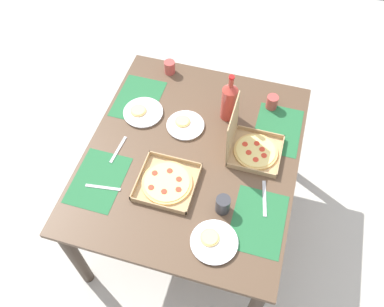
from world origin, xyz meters
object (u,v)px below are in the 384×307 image
object	(u,v)px
plate_near_right	(214,242)
cup_clear_right	(223,205)
soda_bottle	(229,101)
cup_dark	(170,67)
pizza_box_center	(251,146)
cup_red	(272,102)
pizza_box_edge_far	(167,182)
plate_far_left	(143,112)
plate_far_right	(185,125)

from	to	relation	value
plate_near_right	cup_clear_right	size ratio (longest dim) A/B	2.31
soda_bottle	cup_dark	xyz separation A→B (m)	(0.26, 0.44, -0.09)
cup_clear_right	cup_dark	distance (m)	1.03
pizza_box_center	soda_bottle	bearing A→B (deg)	39.39
soda_bottle	cup_dark	bearing A→B (deg)	59.84
cup_red	cup_clear_right	bearing A→B (deg)	170.89
pizza_box_edge_far	soda_bottle	bearing A→B (deg)	-20.15
pizza_box_center	plate_far_left	xyz separation A→B (m)	(0.10, 0.67, -0.04)
pizza_box_edge_far	cup_clear_right	xyz separation A→B (m)	(-0.07, -0.32, 0.04)
plate_far_left	cup_red	distance (m)	0.78
pizza_box_edge_far	cup_red	world-z (taller)	cup_red
plate_near_right	soda_bottle	size ratio (longest dim) A/B	0.72
soda_bottle	cup_red	world-z (taller)	soda_bottle
cup_dark	pizza_box_center	bearing A→B (deg)	-127.38
pizza_box_edge_far	cup_clear_right	distance (m)	0.33
plate_far_left	cup_clear_right	xyz separation A→B (m)	(-0.49, -0.61, 0.04)
plate_far_left	plate_far_right	distance (m)	0.27
plate_near_right	cup_dark	world-z (taller)	cup_dark
pizza_box_center	plate_far_right	distance (m)	0.41
plate_far_right	cup_clear_right	world-z (taller)	cup_clear_right
plate_far_right	soda_bottle	xyz separation A→B (m)	(0.14, -0.22, 0.12)
soda_bottle	cup_red	bearing A→B (deg)	-59.10
pizza_box_edge_far	plate_near_right	xyz separation A→B (m)	(-0.25, -0.32, -0.00)
plate_far_right	cup_dark	xyz separation A→B (m)	(0.40, 0.22, 0.03)
pizza_box_center	plate_far_left	world-z (taller)	pizza_box_center
pizza_box_center	cup_red	world-z (taller)	pizza_box_center
pizza_box_center	soda_bottle	distance (m)	0.29
cup_clear_right	pizza_box_center	bearing A→B (deg)	-9.08
plate_near_right	pizza_box_edge_far	bearing A→B (deg)	51.75
pizza_box_center	soda_bottle	xyz separation A→B (m)	(0.22, 0.18, 0.08)
soda_bottle	cup_clear_right	bearing A→B (deg)	-169.21
pizza_box_center	soda_bottle	size ratio (longest dim) A/B	0.97
pizza_box_edge_far	pizza_box_center	bearing A→B (deg)	-49.21
plate_near_right	cup_red	size ratio (longest dim) A/B	2.69
pizza_box_edge_far	plate_near_right	world-z (taller)	pizza_box_edge_far
pizza_box_center	plate_far_right	xyz separation A→B (m)	(0.07, 0.40, -0.04)
plate_far_right	cup_clear_right	size ratio (longest dim) A/B	2.20
soda_bottle	cup_dark	world-z (taller)	soda_bottle
plate_far_right	plate_far_left	bearing A→B (deg)	85.30
cup_red	cup_dark	bearing A→B (deg)	80.34
plate_far_left	plate_far_right	size ratio (longest dim) A/B	1.07
pizza_box_edge_far	plate_near_right	bearing A→B (deg)	-128.25
pizza_box_center	plate_far_left	size ratio (longest dim) A/B	1.32
pizza_box_edge_far	cup_clear_right	world-z (taller)	cup_clear_right
plate_far_left	cup_clear_right	size ratio (longest dim) A/B	2.36
soda_bottle	pizza_box_edge_far	bearing A→B (deg)	159.85
plate_far_left	soda_bottle	bearing A→B (deg)	-76.02
cup_red	cup_dark	world-z (taller)	cup_red
pizza_box_edge_far	soda_bottle	size ratio (longest dim) A/B	0.94
plate_near_right	cup_clear_right	distance (m)	0.19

